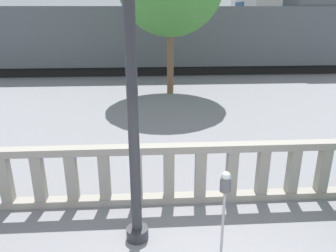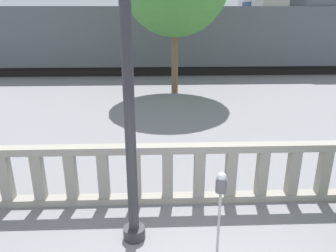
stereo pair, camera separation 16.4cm
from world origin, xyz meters
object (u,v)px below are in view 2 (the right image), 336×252
train_far (116,31)px  train_near (162,39)px  parking_meter (221,192)px  lamppost (126,20)px

train_far → train_near: bearing=-67.6°
train_near → parking_meter: bearing=-88.3°
parking_meter → train_far: 25.43m
lamppost → train_far: 24.74m
lamppost → train_far: lamppost is taller
lamppost → train_near: (0.80, 15.56, -1.48)m
train_near → train_far: 9.69m
parking_meter → train_far: bearing=99.5°
lamppost → train_near: bearing=87.1°
parking_meter → train_near: train_near is taller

